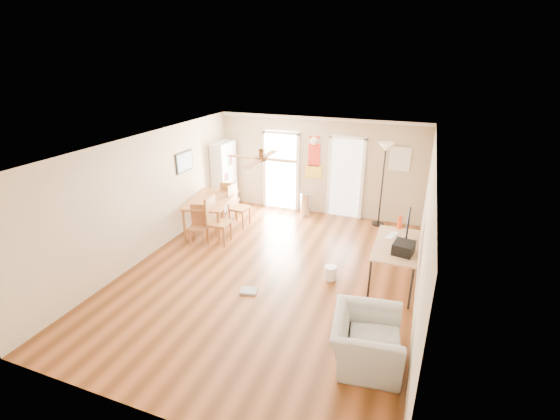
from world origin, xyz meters
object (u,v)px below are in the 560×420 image
at_px(dining_chair_right_a, 239,206).
at_px(torchiere_lamp, 382,185).
at_px(dining_chair_right_b, 219,221).
at_px(armchair, 366,340).
at_px(printer, 404,248).
at_px(bookshelf, 224,175).
at_px(dining_chair_near, 198,226).
at_px(dining_table, 212,214).
at_px(trash_can, 306,204).
at_px(dining_chair_far, 230,199).
at_px(computer_desk, 394,264).
at_px(wastebasket_a, 330,273).

relative_size(dining_chair_right_a, torchiere_lamp, 0.50).
bearing_deg(dining_chair_right_b, armchair, -127.77).
bearing_deg(printer, armchair, -89.40).
relative_size(bookshelf, dining_chair_near, 2.08).
xyz_separation_m(dining_table, dining_chair_right_a, (0.55, 0.42, 0.13)).
bearing_deg(armchair, trash_can, 19.17).
bearing_deg(dining_chair_far, bookshelf, -65.09).
bearing_deg(dining_chair_near, torchiere_lamp, 17.25).
bearing_deg(armchair, computer_desk, -11.05).
height_order(dining_chair_right_b, dining_chair_near, dining_chair_right_b).
distance_m(printer, wastebasket_a, 1.50).
bearing_deg(bookshelf, trash_can, 12.47).
xyz_separation_m(dining_chair_right_b, printer, (4.05, -0.69, 0.39)).
distance_m(dining_chair_near, torchiere_lamp, 4.57).
distance_m(bookshelf, printer, 5.70).
bearing_deg(wastebasket_a, trash_can, 115.58).
bearing_deg(armchair, bookshelf, 38.46).
xyz_separation_m(dining_chair_far, printer, (4.54, -2.19, 0.43)).
distance_m(dining_chair_near, trash_can, 3.08).
xyz_separation_m(dining_chair_right_a, computer_desk, (3.91, -1.41, -0.11)).
bearing_deg(dining_chair_near, trash_can, 37.24).
height_order(bookshelf, dining_chair_right_a, bookshelf).
distance_m(computer_desk, printer, 0.62).
bearing_deg(dining_chair_right_a, dining_table, 129.78).
xyz_separation_m(dining_chair_right_a, torchiere_lamp, (3.31, 1.28, 0.53)).
bearing_deg(computer_desk, wastebasket_a, -165.96).
distance_m(wastebasket_a, armchair, 2.18).
bearing_deg(dining_chair_near, dining_chair_right_b, 10.72).
relative_size(dining_chair_far, computer_desk, 0.64).
bearing_deg(computer_desk, dining_chair_near, 178.10).
distance_m(dining_chair_right_a, wastebasket_a, 3.27).
xyz_separation_m(printer, armchair, (-0.30, -1.90, -0.58)).
bearing_deg(trash_can, computer_desk, -46.14).
bearing_deg(dining_table, computer_desk, -12.47).
relative_size(dining_chair_far, trash_can, 1.57).
xyz_separation_m(dining_table, computer_desk, (4.46, -0.99, 0.02)).
bearing_deg(trash_can, dining_chair_near, -125.81).
relative_size(trash_can, computer_desk, 0.41).
relative_size(dining_chair_right_b, torchiere_lamp, 0.51).
bearing_deg(dining_chair_near, printer, -22.88).
xyz_separation_m(dining_chair_far, trash_can, (1.87, 0.78, -0.18)).
relative_size(dining_chair_right_b, printer, 2.80).
bearing_deg(dining_chair_right_a, dining_chair_right_b, -177.73).
height_order(dining_chair_near, computer_desk, dining_chair_near).
bearing_deg(dining_table, dining_chair_far, 86.27).
relative_size(dining_table, trash_can, 2.52).
bearing_deg(bookshelf, wastebasket_a, -29.07).
bearing_deg(trash_can, printer, -47.91).
bearing_deg(wastebasket_a, dining_chair_near, 172.38).
height_order(dining_chair_right_a, computer_desk, dining_chair_right_a).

